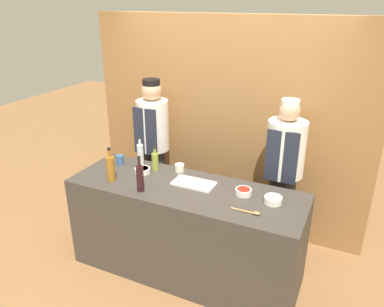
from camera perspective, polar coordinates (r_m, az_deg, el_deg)
The scene contains 16 objects.
ground_plane at distance 3.97m, azimuth -0.96°, elevation -17.23°, with size 14.00×14.00×0.00m, color olive.
cabinet_wall at distance 4.25m, azimuth 5.34°, elevation 4.14°, with size 3.18×0.18×2.40m.
counter at distance 3.69m, azimuth -1.01°, elevation -11.63°, with size 2.20×0.74×0.94m.
sauce_bowl_purple at distance 3.74m, azimuth -7.56°, elevation -2.53°, with size 0.15×0.15×0.05m.
sauce_bowl_red at distance 3.34m, azimuth 7.85°, elevation -5.75°, with size 0.14×0.14×0.05m.
sauce_bowl_yellow at distance 3.25m, azimuth 12.25°, elevation -6.86°, with size 0.15×0.15×0.06m.
cutting_board at distance 3.49m, azimuth 0.28°, elevation -4.58°, with size 0.39×0.21×0.02m.
bottle_amber at distance 3.59m, azimuth -12.30°, elevation -2.17°, with size 0.08×0.08×0.34m.
bottle_clear at distance 3.88m, azimuth -7.87°, elevation -0.09°, with size 0.07×0.07×0.31m.
bottle_oil at distance 3.75m, azimuth -5.64°, elevation -1.17°, with size 0.07×0.07×0.25m.
bottle_wine at distance 3.36m, azimuth -7.93°, elevation -3.65°, with size 0.07×0.07×0.34m.
cup_blue at distance 3.96m, azimuth -10.91°, elevation -0.93°, with size 0.07×0.07×0.10m.
cup_cream at distance 3.73m, azimuth -1.91°, elevation -2.19°, with size 0.09×0.09×0.08m.
wooden_spoon at distance 3.09m, azimuth 8.70°, elevation -8.78°, with size 0.24×0.04×0.02m.
chef_left at distance 4.32m, azimuth -5.85°, elevation 0.89°, with size 0.36×0.36×1.74m.
chef_right at distance 3.84m, azimuth 13.69°, elevation -3.27°, with size 0.38×0.38×1.68m.
Camera 1 is at (1.36, -2.73, 2.54)m, focal length 35.00 mm.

